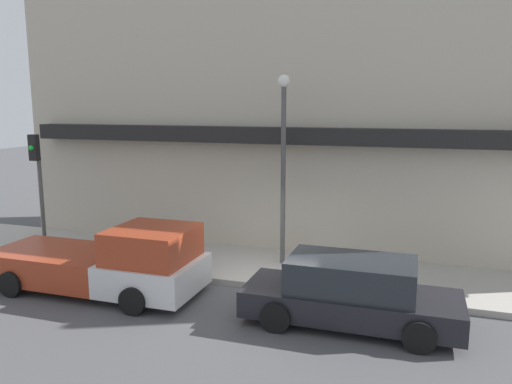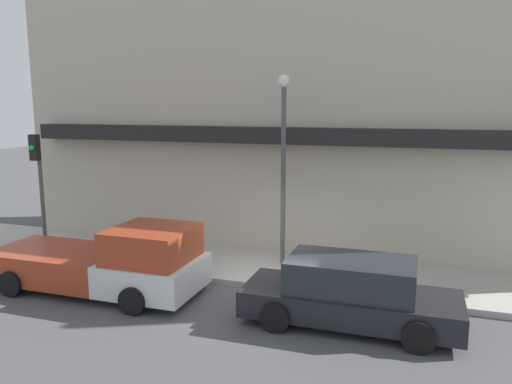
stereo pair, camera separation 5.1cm
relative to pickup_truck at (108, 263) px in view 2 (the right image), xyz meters
name	(u,v)px [view 2 (the right image)]	position (x,y,z in m)	size (l,w,h in m)	color
ground_plane	(264,290)	(3.77, 1.34, -0.79)	(80.00, 80.00, 0.00)	#4C4C4F
sidewalk	(280,269)	(3.77, 2.93, -0.70)	(36.00, 3.19, 0.17)	#ADA89E
building	(307,91)	(3.79, 6.01, 4.44)	(19.80, 3.80, 10.78)	#BCB29E
pickup_truck	(108,263)	(0.00, 0.00, 0.00)	(5.68, 2.31, 1.80)	silver
parked_car	(350,293)	(6.18, 0.00, -0.06)	(4.69, 1.97, 1.50)	black
fire_hydrant	(321,269)	(5.12, 2.10, -0.29)	(0.18, 0.18, 0.66)	yellow
street_lamp	(283,148)	(3.75, 3.22, 2.79)	(0.36, 0.36, 5.45)	#4C4C4C
traffic_light	(38,172)	(-3.81, 1.99, 1.94)	(0.28, 0.42, 3.72)	#4C4C4C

